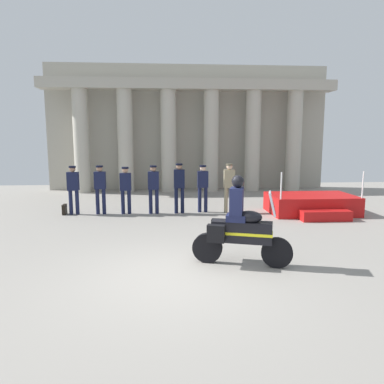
{
  "coord_description": "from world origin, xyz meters",
  "views": [
    {
      "loc": [
        -0.21,
        -6.49,
        2.62
      ],
      "look_at": [
        0.51,
        3.28,
        1.16
      ],
      "focal_mm": 33.1,
      "sensor_mm": 36.0,
      "label": 1
    }
  ],
  "objects_px": {
    "officer_in_row_2": "(126,186)",
    "reviewing_stand": "(312,205)",
    "officer_in_row_1": "(100,186)",
    "officer_in_row_3": "(154,185)",
    "officer_in_row_5": "(203,185)",
    "briefcase_on_ground": "(64,209)",
    "officer_in_row_0": "(73,186)",
    "officer_in_row_4": "(179,184)",
    "officer_in_row_6": "(229,184)",
    "motorcycle_with_rider": "(238,228)"
  },
  "relations": [
    {
      "from": "officer_in_row_2",
      "to": "reviewing_stand",
      "type": "bearing_deg",
      "value": 177.38
    },
    {
      "from": "officer_in_row_1",
      "to": "officer_in_row_3",
      "type": "xyz_separation_m",
      "value": [
        1.86,
        -0.04,
        -0.0
      ]
    },
    {
      "from": "officer_in_row_3",
      "to": "officer_in_row_5",
      "type": "xyz_separation_m",
      "value": [
        1.76,
        0.14,
        -0.0
      ]
    },
    {
      "from": "officer_in_row_5",
      "to": "briefcase_on_ground",
      "type": "bearing_deg",
      "value": 1.94
    },
    {
      "from": "officer_in_row_0",
      "to": "officer_in_row_3",
      "type": "relative_size",
      "value": 1.0
    },
    {
      "from": "officer_in_row_0",
      "to": "officer_in_row_4",
      "type": "relative_size",
      "value": 0.96
    },
    {
      "from": "reviewing_stand",
      "to": "officer_in_row_4",
      "type": "distance_m",
      "value": 4.77
    },
    {
      "from": "officer_in_row_5",
      "to": "officer_in_row_2",
      "type": "bearing_deg",
      "value": 3.45
    },
    {
      "from": "officer_in_row_6",
      "to": "officer_in_row_3",
      "type": "bearing_deg",
      "value": 1.21
    },
    {
      "from": "reviewing_stand",
      "to": "briefcase_on_ground",
      "type": "height_order",
      "value": "reviewing_stand"
    },
    {
      "from": "reviewing_stand",
      "to": "officer_in_row_6",
      "type": "bearing_deg",
      "value": 172.1
    },
    {
      "from": "officer_in_row_3",
      "to": "motorcycle_with_rider",
      "type": "distance_m",
      "value": 5.68
    },
    {
      "from": "officer_in_row_5",
      "to": "briefcase_on_ground",
      "type": "xyz_separation_m",
      "value": [
        -4.89,
        -0.07,
        -0.83
      ]
    },
    {
      "from": "officer_in_row_5",
      "to": "officer_in_row_6",
      "type": "height_order",
      "value": "officer_in_row_6"
    },
    {
      "from": "reviewing_stand",
      "to": "officer_in_row_5",
      "type": "bearing_deg",
      "value": 171.94
    },
    {
      "from": "officer_in_row_3",
      "to": "officer_in_row_4",
      "type": "height_order",
      "value": "officer_in_row_4"
    },
    {
      "from": "officer_in_row_1",
      "to": "officer_in_row_4",
      "type": "distance_m",
      "value": 2.76
    },
    {
      "from": "briefcase_on_ground",
      "to": "reviewing_stand",
      "type": "bearing_deg",
      "value": -3.13
    },
    {
      "from": "officer_in_row_3",
      "to": "officer_in_row_6",
      "type": "relative_size",
      "value": 0.97
    },
    {
      "from": "reviewing_stand",
      "to": "briefcase_on_ground",
      "type": "xyz_separation_m",
      "value": [
        -8.73,
        0.48,
        -0.14
      ]
    },
    {
      "from": "officer_in_row_2",
      "to": "motorcycle_with_rider",
      "type": "xyz_separation_m",
      "value": [
        2.91,
        -5.37,
        -0.19
      ]
    },
    {
      "from": "officer_in_row_6",
      "to": "officer_in_row_2",
      "type": "bearing_deg",
      "value": 0.68
    },
    {
      "from": "officer_in_row_0",
      "to": "briefcase_on_ground",
      "type": "xyz_separation_m",
      "value": [
        -0.35,
        0.02,
        -0.83
      ]
    },
    {
      "from": "officer_in_row_4",
      "to": "officer_in_row_0",
      "type": "bearing_deg",
      "value": 0.25
    },
    {
      "from": "reviewing_stand",
      "to": "officer_in_row_1",
      "type": "bearing_deg",
      "value": 176.6
    },
    {
      "from": "officer_in_row_0",
      "to": "motorcycle_with_rider",
      "type": "distance_m",
      "value": 7.18
    },
    {
      "from": "officer_in_row_2",
      "to": "officer_in_row_5",
      "type": "xyz_separation_m",
      "value": [
        2.74,
        0.11,
        0.03
      ]
    },
    {
      "from": "officer_in_row_2",
      "to": "officer_in_row_3",
      "type": "xyz_separation_m",
      "value": [
        0.98,
        -0.03,
        0.03
      ]
    },
    {
      "from": "officer_in_row_4",
      "to": "officer_in_row_6",
      "type": "height_order",
      "value": "officer_in_row_4"
    },
    {
      "from": "reviewing_stand",
      "to": "officer_in_row_2",
      "type": "distance_m",
      "value": 6.62
    },
    {
      "from": "officer_in_row_1",
      "to": "briefcase_on_ground",
      "type": "distance_m",
      "value": 1.52
    },
    {
      "from": "officer_in_row_0",
      "to": "motorcycle_with_rider",
      "type": "bearing_deg",
      "value": 132.33
    },
    {
      "from": "officer_in_row_0",
      "to": "officer_in_row_3",
      "type": "xyz_separation_m",
      "value": [
        2.79,
        -0.06,
        0.0
      ]
    },
    {
      "from": "officer_in_row_1",
      "to": "motorcycle_with_rider",
      "type": "distance_m",
      "value": 6.59
    },
    {
      "from": "officer_in_row_2",
      "to": "officer_in_row_3",
      "type": "bearing_deg",
      "value": 179.21
    },
    {
      "from": "officer_in_row_5",
      "to": "reviewing_stand",
      "type": "bearing_deg",
      "value": 173.11
    },
    {
      "from": "officer_in_row_4",
      "to": "motorcycle_with_rider",
      "type": "distance_m",
      "value": 5.44
    },
    {
      "from": "officer_in_row_0",
      "to": "officer_in_row_2",
      "type": "bearing_deg",
      "value": -179.63
    },
    {
      "from": "reviewing_stand",
      "to": "officer_in_row_5",
      "type": "relative_size",
      "value": 1.73
    },
    {
      "from": "officer_in_row_1",
      "to": "officer_in_row_6",
      "type": "xyz_separation_m",
      "value": [
        4.55,
        -0.04,
        0.02
      ]
    },
    {
      "from": "officer_in_row_5",
      "to": "officer_in_row_6",
      "type": "bearing_deg",
      "value": 172.62
    },
    {
      "from": "officer_in_row_1",
      "to": "officer_in_row_6",
      "type": "relative_size",
      "value": 0.98
    },
    {
      "from": "reviewing_stand",
      "to": "briefcase_on_ground",
      "type": "relative_size",
      "value": 8.18
    },
    {
      "from": "officer_in_row_0",
      "to": "officer_in_row_4",
      "type": "xyz_separation_m",
      "value": [
        3.69,
        -0.06,
        0.04
      ]
    },
    {
      "from": "officer_in_row_4",
      "to": "briefcase_on_ground",
      "type": "bearing_deg",
      "value": 0.07
    },
    {
      "from": "officer_in_row_1",
      "to": "officer_in_row_2",
      "type": "distance_m",
      "value": 0.88
    },
    {
      "from": "officer_in_row_4",
      "to": "motorcycle_with_rider",
      "type": "relative_size",
      "value": 0.88
    },
    {
      "from": "officer_in_row_5",
      "to": "officer_in_row_1",
      "type": "bearing_deg",
      "value": 2.76
    },
    {
      "from": "officer_in_row_6",
      "to": "officer_in_row_0",
      "type": "bearing_deg",
      "value": 0.58
    },
    {
      "from": "officer_in_row_1",
      "to": "officer_in_row_5",
      "type": "distance_m",
      "value": 3.62
    }
  ]
}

